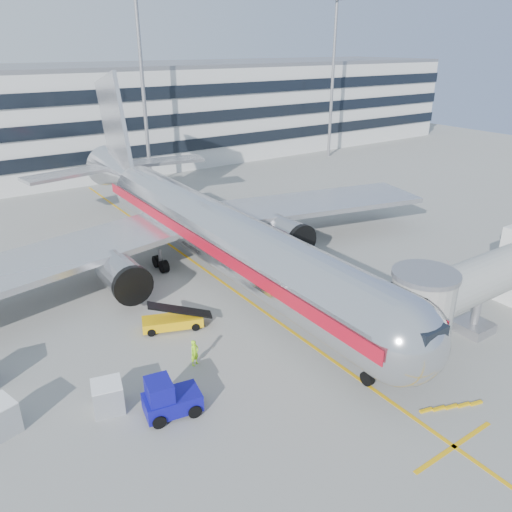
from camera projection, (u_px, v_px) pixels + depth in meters
ground at (285, 326)px, 35.66m from camera, size 180.00×180.00×0.00m
lead_in_line at (215, 277)px, 43.24m from camera, size 0.25×70.00×0.01m
stop_bar at (454, 447)px, 25.04m from camera, size 6.00×0.25×0.01m
main_jet at (203, 225)px, 42.88m from camera, size 50.95×48.70×16.06m
jet_bridge at (497, 276)px, 34.39m from camera, size 17.80×4.50×7.00m
terminal at (56, 120)px, 76.52m from camera, size 150.00×24.25×15.60m
light_mast_centre at (142, 74)px, 65.79m from camera, size 2.40×1.20×25.45m
light_mast_east at (333, 67)px, 83.46m from camera, size 2.40×1.20×25.45m
belt_loader at (173, 321)px, 35.21m from camera, size 4.51×2.90×2.12m
baggage_tug at (168, 399)px, 26.90m from camera, size 3.28×2.38×2.27m
cargo_container_front at (108, 397)px, 27.28m from camera, size 1.93×1.93×1.71m
ramp_worker at (195, 353)px, 31.10m from camera, size 0.74×0.60×1.74m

